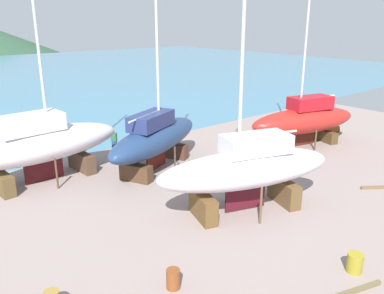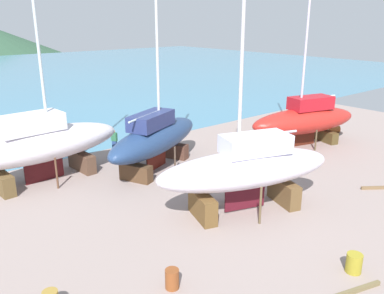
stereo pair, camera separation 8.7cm
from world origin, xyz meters
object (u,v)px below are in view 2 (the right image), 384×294
at_px(sailboat_mid_port, 40,143).
at_px(barrel_tipped_center, 354,263).
at_px(sailboat_small_center, 247,168).
at_px(barrel_tipped_right, 334,129).
at_px(sailboat_far_slipway, 155,137).
at_px(barrel_rust_far, 172,279).
at_px(worker, 114,140).
at_px(sailboat_large_starboard, 305,119).

xyz_separation_m(sailboat_mid_port, barrel_tipped_center, (5.93, -17.45, -2.03)).
distance_m(sailboat_small_center, barrel_tipped_center, 6.86).
bearing_deg(barrel_tipped_right, sailboat_far_slipway, 170.62).
bearing_deg(barrel_rust_far, worker, 67.58).
bearing_deg(barrel_rust_far, barrel_tipped_center, -32.13).
distance_m(sailboat_large_starboard, sailboat_far_slipway, 12.51).
relative_size(worker, barrel_tipped_center, 2.14).
bearing_deg(sailboat_far_slipway, worker, 70.26).
bearing_deg(sailboat_large_starboard, sailboat_far_slipway, -0.27).
bearing_deg(sailboat_small_center, sailboat_far_slipway, -71.16).
bearing_deg(sailboat_far_slipway, sailboat_mid_port, 133.45).
xyz_separation_m(barrel_rust_far, barrel_tipped_center, (6.18, -3.88, 0.01)).
bearing_deg(sailboat_large_starboard, sailboat_small_center, 36.88).
height_order(sailboat_large_starboard, barrel_rust_far, sailboat_large_starboard).
relative_size(sailboat_mid_port, barrel_tipped_right, 20.29).
height_order(barrel_rust_far, barrel_tipped_center, barrel_tipped_center).
height_order(sailboat_far_slipway, barrel_tipped_right, sailboat_far_slipway).
height_order(sailboat_small_center, barrel_rust_far, sailboat_small_center).
bearing_deg(barrel_tipped_center, sailboat_far_slipway, 87.40).
relative_size(sailboat_small_center, worker, 9.84).
distance_m(sailboat_far_slipway, barrel_rust_far, 12.90).
bearing_deg(worker, sailboat_mid_port, 170.82).
bearing_deg(barrel_tipped_right, sailboat_mid_port, 166.71).
bearing_deg(sailboat_large_starboard, sailboat_mid_port, -3.09).
height_order(sailboat_far_slipway, worker, sailboat_far_slipway).
distance_m(sailboat_mid_port, sailboat_small_center, 12.78).
bearing_deg(worker, barrel_tipped_center, -119.50).
bearing_deg(barrel_rust_far, barrel_tipped_right, 18.09).
relative_size(barrel_tipped_right, barrel_tipped_center, 1.11).
xyz_separation_m(sailboat_small_center, barrel_tipped_center, (-0.70, -6.52, -1.99)).
relative_size(sailboat_small_center, barrel_tipped_center, 21.05).
xyz_separation_m(sailboat_large_starboard, barrel_tipped_right, (5.29, 0.41, -1.82)).
height_order(sailboat_mid_port, barrel_tipped_center, sailboat_mid_port).
bearing_deg(sailboat_mid_port, barrel_rust_far, -94.53).
height_order(sailboat_small_center, sailboat_far_slipway, sailboat_small_center).
bearing_deg(sailboat_mid_port, barrel_tipped_center, -74.71).
distance_m(sailboat_large_starboard, barrel_rust_far, 20.43).
bearing_deg(sailboat_far_slipway, barrel_tipped_center, -116.22).
height_order(sailboat_mid_port, barrel_tipped_right, sailboat_mid_port).
distance_m(barrel_tipped_right, barrel_rust_far, 25.47).
xyz_separation_m(sailboat_mid_port, barrel_rust_far, (-0.25, -13.57, -2.04)).
height_order(sailboat_large_starboard, worker, sailboat_large_starboard).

